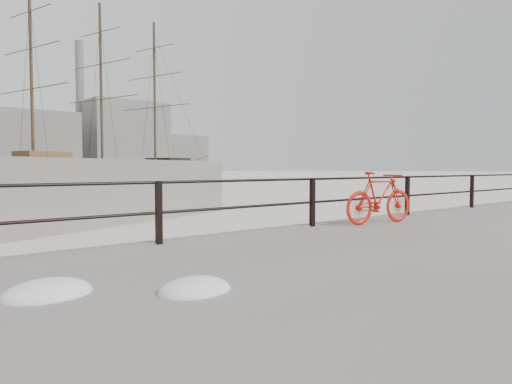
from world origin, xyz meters
TOP-DOWN VIEW (x-y plane):
  - ground at (0.00, 0.00)m, footprint 400.00×400.00m
  - guardrail at (0.00, -0.15)m, footprint 28.00×0.10m
  - bicycle at (-2.05, -0.76)m, footprint 1.89×0.57m
  - snow_mounds at (1.26, -1.64)m, footprint 18.68×3.62m
  - barque_black at (24.24, 84.40)m, footprint 67.11×38.39m
  - industrial_west at (20.00, 140.00)m, footprint 32.00×18.00m
  - industrial_mid at (55.00, 145.00)m, footprint 26.00×20.00m
  - industrial_east at (78.00, 150.00)m, footprint 20.00×16.00m
  - smokestack at (42.00, 150.00)m, footprint 2.80×2.80m

SIDE VIEW (x-z plane):
  - ground at x=0.00m, z-range 0.00..0.00m
  - barque_black at x=24.24m, z-range -17.92..17.92m
  - snow_mounds at x=1.26m, z-range 0.34..0.65m
  - guardrail at x=0.00m, z-range 0.35..1.35m
  - bicycle at x=-2.05m, z-range 0.35..1.48m
  - industrial_east at x=78.00m, z-range 0.00..14.00m
  - industrial_west at x=20.00m, z-range 0.00..18.00m
  - industrial_mid at x=55.00m, z-range 0.00..24.00m
  - smokestack at x=42.00m, z-range 0.00..44.00m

